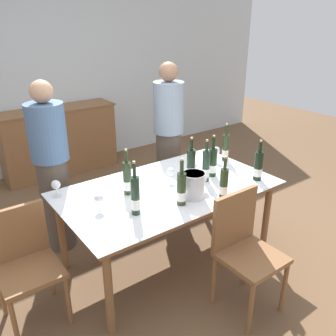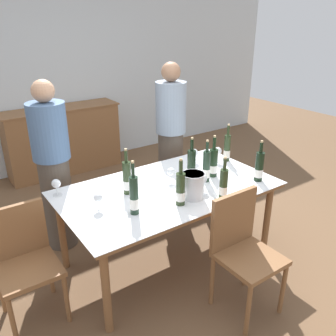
{
  "view_description": "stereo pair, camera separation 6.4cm",
  "coord_description": "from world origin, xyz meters",
  "views": [
    {
      "loc": [
        -1.61,
        -2.19,
        2.09
      ],
      "look_at": [
        0.0,
        0.0,
        0.92
      ],
      "focal_mm": 38.0,
      "sensor_mm": 36.0,
      "label": 1
    },
    {
      "loc": [
        -1.56,
        -2.23,
        2.09
      ],
      "look_at": [
        0.0,
        0.0,
        0.92
      ],
      "focal_mm": 38.0,
      "sensor_mm": 36.0,
      "label": 2
    }
  ],
  "objects": [
    {
      "name": "sideboard_cabinet",
      "position": [
        -0.03,
        2.53,
        0.47
      ],
      "size": [
        1.6,
        0.46,
        0.93
      ],
      "color": "brown",
      "rests_on": "ground_plane"
    },
    {
      "name": "back_wall",
      "position": [
        0.0,
        2.82,
        1.4
      ],
      "size": [
        8.0,
        0.1,
        2.8
      ],
      "color": "silver",
      "rests_on": "ground_plane"
    },
    {
      "name": "person_host",
      "position": [
        -0.71,
        0.8,
        0.8
      ],
      "size": [
        0.33,
        0.33,
        1.61
      ],
      "color": "#51473D",
      "rests_on": "ground_plane"
    },
    {
      "name": "wine_bottle_1",
      "position": [
        0.47,
        -0.04,
        0.86
      ],
      "size": [
        0.08,
        0.08,
        0.39
      ],
      "color": "black",
      "rests_on": "dining_table"
    },
    {
      "name": "wine_glass_3",
      "position": [
        0.54,
        0.32,
        0.83
      ],
      "size": [
        0.08,
        0.08,
        0.14
      ],
      "color": "white",
      "rests_on": "dining_table"
    },
    {
      "name": "wine_bottle_8",
      "position": [
        -0.09,
        -0.3,
        0.87
      ],
      "size": [
        0.07,
        0.07,
        0.38
      ],
      "color": "#28381E",
      "rests_on": "dining_table"
    },
    {
      "name": "chair_near_front",
      "position": [
        0.14,
        -0.76,
        0.53
      ],
      "size": [
        0.42,
        0.42,
        0.92
      ],
      "color": "brown",
      "rests_on": "ground_plane"
    },
    {
      "name": "wine_glass_2",
      "position": [
        0.09,
        0.08,
        0.83
      ],
      "size": [
        0.07,
        0.07,
        0.13
      ],
      "color": "white",
      "rests_on": "dining_table"
    },
    {
      "name": "wine_bottle_0",
      "position": [
        -0.45,
        -0.21,
        0.88
      ],
      "size": [
        0.07,
        0.07,
        0.42
      ],
      "color": "#1E3323",
      "rests_on": "dining_table"
    },
    {
      "name": "wine_glass_5",
      "position": [
        0.2,
        -0.21,
        0.84
      ],
      "size": [
        0.08,
        0.08,
        0.15
      ],
      "color": "white",
      "rests_on": "dining_table"
    },
    {
      "name": "wine_glass_1",
      "position": [
        -0.82,
        0.4,
        0.84
      ],
      "size": [
        0.08,
        0.08,
        0.14
      ],
      "color": "white",
      "rests_on": "dining_table"
    },
    {
      "name": "chair_left_end",
      "position": [
        -1.21,
        0.08,
        0.5
      ],
      "size": [
        0.42,
        0.42,
        0.86
      ],
      "color": "brown",
      "rests_on": "ground_plane"
    },
    {
      "name": "dining_table",
      "position": [
        0.0,
        0.0,
        0.67
      ],
      "size": [
        1.83,
        1.05,
        0.74
      ],
      "color": "brown",
      "rests_on": "ground_plane"
    },
    {
      "name": "wine_bottle_3",
      "position": [
        0.35,
        -0.09,
        0.87
      ],
      "size": [
        0.07,
        0.07,
        0.38
      ],
      "color": "#1E3323",
      "rests_on": "dining_table"
    },
    {
      "name": "person_guest_left",
      "position": [
        0.63,
        0.84,
        0.83
      ],
      "size": [
        0.33,
        0.33,
        1.65
      ],
      "color": "#51473D",
      "rests_on": "ground_plane"
    },
    {
      "name": "wine_bottle_5",
      "position": [
        -0.33,
        0.1,
        0.87
      ],
      "size": [
        0.07,
        0.07,
        0.39
      ],
      "color": "#28381E",
      "rests_on": "dining_table"
    },
    {
      "name": "wine_glass_0",
      "position": [
        0.74,
        0.19,
        0.85
      ],
      "size": [
        0.08,
        0.08,
        0.15
      ],
      "color": "white",
      "rests_on": "dining_table"
    },
    {
      "name": "wine_bottle_6",
      "position": [
        0.25,
        -0.0,
        0.87
      ],
      "size": [
        0.08,
        0.08,
        0.4
      ],
      "color": "black",
      "rests_on": "dining_table"
    },
    {
      "name": "wine_bottle_4",
      "position": [
        0.74,
        -0.34,
        0.86
      ],
      "size": [
        0.08,
        0.08,
        0.37
      ],
      "color": "black",
      "rests_on": "dining_table"
    },
    {
      "name": "ground_plane",
      "position": [
        0.0,
        0.0,
        0.0
      ],
      "size": [
        12.0,
        12.0,
        0.0
      ],
      "primitive_type": "plane",
      "color": "brown"
    },
    {
      "name": "wine_bottle_7",
      "position": [
        0.83,
        0.16,
        0.87
      ],
      "size": [
        0.07,
        0.07,
        0.38
      ],
      "color": "#28381E",
      "rests_on": "dining_table"
    },
    {
      "name": "wine_bottle_2",
      "position": [
        0.25,
        -0.41,
        0.86
      ],
      "size": [
        0.07,
        0.07,
        0.35
      ],
      "color": "#28381E",
      "rests_on": "dining_table"
    },
    {
      "name": "ice_bucket",
      "position": [
        0.06,
        -0.26,
        0.85
      ],
      "size": [
        0.19,
        0.19,
        0.21
      ],
      "color": "silver",
      "rests_on": "dining_table"
    },
    {
      "name": "wine_glass_4",
      "position": [
        -0.64,
        0.0,
        0.83
      ],
      "size": [
        0.07,
        0.07,
        0.13
      ],
      "color": "white",
      "rests_on": "dining_table"
    }
  ]
}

